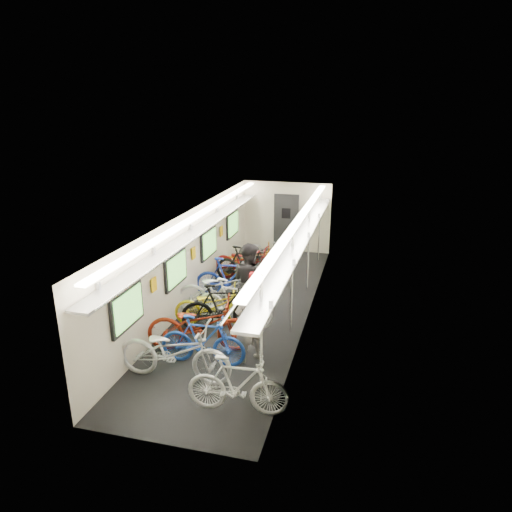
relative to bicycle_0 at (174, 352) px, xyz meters
The scene contains 17 objects.
train_car_shell 4.21m from the bicycle_0, 88.36° to the left, with size 10.00×10.00×10.00m.
bicycle_0 is the anchor object (origin of this frame).
bicycle_1 0.70m from the bicycle_0, 63.40° to the left, with size 0.48×1.71×1.03m, color #1D45AF.
bicycle_2 1.12m from the bicycle_0, 86.68° to the left, with size 0.76×2.17×1.14m, color maroon.
bicycle_3 2.07m from the bicycle_0, 83.00° to the left, with size 0.53×1.88×1.13m, color black.
bicycle_4 2.30m from the bicycle_0, 91.40° to the left, with size 0.63×1.80×0.95m, color gold.
bicycle_5 2.41m from the bicycle_0, 80.28° to the left, with size 0.53×1.86×1.12m, color white.
bicycle_6 3.05m from the bicycle_0, 92.43° to the left, with size 0.76×2.18×1.15m, color silver.
bicycle_7 3.88m from the bicycle_0, 92.37° to the left, with size 0.52×1.85×1.11m, color #1C37A8.
bicycle_8 5.06m from the bicycle_0, 90.75° to the left, with size 0.73×2.09×1.10m, color maroon.
bicycle_9 4.77m from the bicycle_0, 89.57° to the left, with size 0.54×1.92×1.15m, color black.
bicycle_10 5.55m from the bicycle_0, 90.25° to the left, with size 0.66×1.90×1.00m, color #C07012.
bicycle_11 1.53m from the bicycle_0, 24.51° to the right, with size 0.48×1.71×1.03m, color silver.
bicycle_12 6.57m from the bicycle_0, 89.26° to the left, with size 0.61×1.74×0.91m, color slate.
passenger_near 1.55m from the bicycle_0, 41.04° to the left, with size 0.61×0.40×1.68m, color gray.
passenger_mid 2.99m from the bicycle_0, 77.71° to the left, with size 0.89×0.70×1.84m, color black.
backpack 2.35m from the bicycle_0, 62.95° to the left, with size 0.26×0.14×0.38m, color #B21114.
Camera 1 is at (2.78, -10.08, 4.80)m, focal length 32.00 mm.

